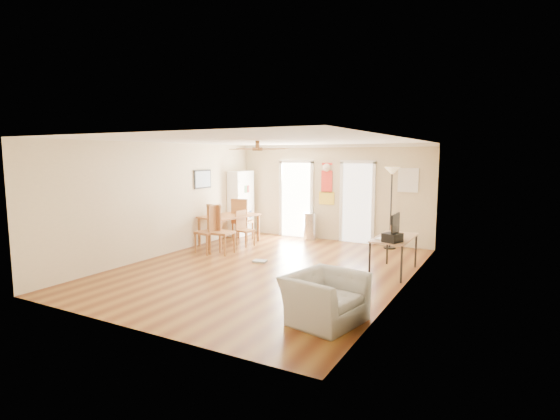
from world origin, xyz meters
The scene contains 30 objects.
floor centered at (0.00, 0.00, 0.00)m, with size 7.00×7.00×0.00m, color brown.
ceiling centered at (0.00, 0.00, 2.60)m, with size 5.50×7.00×0.00m, color silver, non-canonical shape.
wall_back centered at (0.00, 3.50, 1.30)m, with size 5.50×0.04×2.60m, color beige, non-canonical shape.
wall_front centered at (0.00, -3.50, 1.30)m, with size 5.50×0.04×2.60m, color beige, non-canonical shape.
wall_left centered at (-2.75, 0.00, 1.30)m, with size 0.04×7.00×2.60m, color beige, non-canonical shape.
wall_right centered at (2.75, 0.00, 1.30)m, with size 0.04×7.00×2.60m, color beige, non-canonical shape.
crown_molding centered at (0.00, 0.00, 2.56)m, with size 5.50×7.00×0.08m, color white, non-canonical shape.
kitchen_doorway centered at (-1.05, 3.48, 1.05)m, with size 0.90×0.10×2.10m, color white, non-canonical shape.
bathroom_doorway centered at (0.75, 3.48, 1.05)m, with size 0.80×0.10×2.10m, color white, non-canonical shape.
wall_decal centered at (-0.13, 3.48, 1.55)m, with size 0.46×0.03×1.10m, color red.
ac_grille centered at (2.05, 3.47, 1.70)m, with size 0.50×0.04×0.60m, color white.
framed_poster centered at (-2.73, 1.40, 1.70)m, with size 0.04×0.66×0.48m, color black.
ceiling_fan centered at (0.00, -0.30, 2.43)m, with size 1.24×1.24×0.20m, color #593819, non-canonical shape.
bookshelf centered at (-2.54, 2.89, 0.93)m, with size 0.37×0.84×1.86m, color white, non-canonical shape.
dining_table centered at (-2.15, 1.75, 0.38)m, with size 0.91×1.51×0.76m, color #A05C33, non-canonical shape.
dining_chair_right_a centered at (-1.60, 1.69, 0.45)m, with size 0.37×0.37×0.90m, color olive, non-canonical shape.
dining_chair_right_b centered at (-1.60, 0.69, 0.57)m, with size 0.47×0.47×1.14m, color #9E6333, non-canonical shape.
dining_chair_near centered at (-1.95, 0.57, 0.57)m, with size 0.47×0.47×1.13m, color #A76335, non-canonical shape.
dining_chair_far centered at (-2.10, 2.31, 0.57)m, with size 0.47×0.47×1.14m, color #94572F, non-canonical shape.
trash_can centered at (-0.51, 3.23, 0.37)m, with size 0.35×0.35×0.75m, color silver.
torchiere_lamp centered at (1.72, 3.16, 1.01)m, with size 0.38×0.38×2.03m, color black, non-canonical shape.
computer_desk centered at (2.36, 0.96, 0.36)m, with size 0.67×1.34×0.72m, color tan, non-canonical shape.
imac centered at (2.47, 0.57, 0.98)m, with size 0.08×0.55×0.51m, color black, non-canonical shape.
keyboard centered at (2.20, 0.75, 0.73)m, with size 0.14×0.43×0.02m, color white.
printer centered at (2.45, 0.45, 0.80)m, with size 0.28×0.32×0.17m, color black.
orange_bottle centered at (2.30, 1.04, 0.83)m, with size 0.07×0.07×0.22m, color orange.
wastebasket_a centered at (1.41, -0.70, 0.15)m, with size 0.25×0.25×0.29m, color white.
wastebasket_b centered at (1.56, -0.56, 0.16)m, with size 0.28×0.28×0.32m, color white.
floor_cloth centered at (-0.40, 0.42, 0.02)m, with size 0.28×0.22×0.04m, color gray.
armchair centered at (2.15, -2.03, 0.34)m, with size 1.04×0.91×0.68m, color #ACABA6.
Camera 1 is at (4.37, -7.37, 2.31)m, focal length 27.52 mm.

